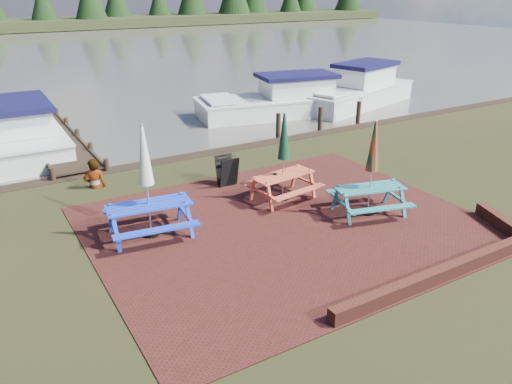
{
  "coord_description": "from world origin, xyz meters",
  "views": [
    {
      "loc": [
        -6.16,
        -7.95,
        5.4
      ],
      "look_at": [
        -0.78,
        1.1,
        1.0
      ],
      "focal_mm": 35.0,
      "sensor_mm": 36.0,
      "label": 1
    }
  ],
  "objects_px": {
    "jetty": "(54,138)",
    "boat_near": "(282,102)",
    "picnic_table_red": "(283,170)",
    "boat_jetty": "(22,133)",
    "boat_far": "(356,92)",
    "chalkboard": "(227,171)",
    "picnic_table_teal": "(370,183)",
    "picnic_table_blue": "(148,199)",
    "person": "(92,160)"
  },
  "relations": [
    {
      "from": "person",
      "to": "boat_near",
      "type": "bearing_deg",
      "value": -133.51
    },
    {
      "from": "picnic_table_red",
      "to": "boat_near",
      "type": "height_order",
      "value": "picnic_table_red"
    },
    {
      "from": "picnic_table_blue",
      "to": "picnic_table_red",
      "type": "bearing_deg",
      "value": 10.11
    },
    {
      "from": "picnic_table_blue",
      "to": "boat_jetty",
      "type": "height_order",
      "value": "picnic_table_blue"
    },
    {
      "from": "chalkboard",
      "to": "boat_far",
      "type": "xyz_separation_m",
      "value": [
        10.73,
        6.71,
        0.01
      ]
    },
    {
      "from": "person",
      "to": "chalkboard",
      "type": "bearing_deg",
      "value": 170.43
    },
    {
      "from": "person",
      "to": "boat_far",
      "type": "bearing_deg",
      "value": -141.95
    },
    {
      "from": "picnic_table_teal",
      "to": "boat_near",
      "type": "bearing_deg",
      "value": 82.66
    },
    {
      "from": "picnic_table_red",
      "to": "chalkboard",
      "type": "distance_m",
      "value": 1.87
    },
    {
      "from": "picnic_table_blue",
      "to": "boat_far",
      "type": "distance_m",
      "value": 16.15
    },
    {
      "from": "picnic_table_teal",
      "to": "picnic_table_blue",
      "type": "relative_size",
      "value": 0.91
    },
    {
      "from": "boat_near",
      "to": "boat_far",
      "type": "bearing_deg",
      "value": -81.99
    },
    {
      "from": "picnic_table_teal",
      "to": "chalkboard",
      "type": "distance_m",
      "value": 4.15
    },
    {
      "from": "boat_jetty",
      "to": "boat_near",
      "type": "distance_m",
      "value": 10.98
    },
    {
      "from": "picnic_table_red",
      "to": "boat_jetty",
      "type": "height_order",
      "value": "picnic_table_red"
    },
    {
      "from": "picnic_table_red",
      "to": "picnic_table_blue",
      "type": "xyz_separation_m",
      "value": [
        -3.79,
        -0.21,
        0.09
      ]
    },
    {
      "from": "picnic_table_blue",
      "to": "boat_jetty",
      "type": "distance_m",
      "value": 9.44
    },
    {
      "from": "picnic_table_red",
      "to": "boat_near",
      "type": "xyz_separation_m",
      "value": [
        5.64,
        8.57,
        -0.43
      ]
    },
    {
      "from": "picnic_table_red",
      "to": "picnic_table_teal",
      "type": "bearing_deg",
      "value": -61.61
    },
    {
      "from": "boat_far",
      "to": "boat_jetty",
      "type": "bearing_deg",
      "value": 71.18
    },
    {
      "from": "picnic_table_red",
      "to": "chalkboard",
      "type": "height_order",
      "value": "picnic_table_red"
    },
    {
      "from": "jetty",
      "to": "person",
      "type": "distance_m",
      "value": 5.55
    },
    {
      "from": "picnic_table_red",
      "to": "boat_near",
      "type": "relative_size",
      "value": 0.31
    },
    {
      "from": "chalkboard",
      "to": "boat_jetty",
      "type": "height_order",
      "value": "boat_jetty"
    },
    {
      "from": "boat_near",
      "to": "chalkboard",
      "type": "bearing_deg",
      "value": 148.1
    },
    {
      "from": "picnic_table_blue",
      "to": "boat_jetty",
      "type": "bearing_deg",
      "value": 106.44
    },
    {
      "from": "picnic_table_red",
      "to": "boat_jetty",
      "type": "bearing_deg",
      "value": 113.14
    },
    {
      "from": "picnic_table_red",
      "to": "jetty",
      "type": "xyz_separation_m",
      "value": [
        -4.3,
        8.93,
        -0.72
      ]
    },
    {
      "from": "boat_near",
      "to": "boat_far",
      "type": "distance_m",
      "value": 4.27
    },
    {
      "from": "person",
      "to": "picnic_table_red",
      "type": "bearing_deg",
      "value": 159.26
    },
    {
      "from": "jetty",
      "to": "boat_near",
      "type": "relative_size",
      "value": 1.16
    },
    {
      "from": "picnic_table_teal",
      "to": "jetty",
      "type": "bearing_deg",
      "value": 132.56
    },
    {
      "from": "picnic_table_teal",
      "to": "boat_jetty",
      "type": "distance_m",
      "value": 12.85
    },
    {
      "from": "picnic_table_teal",
      "to": "picnic_table_red",
      "type": "height_order",
      "value": "picnic_table_teal"
    },
    {
      "from": "picnic_table_blue",
      "to": "boat_far",
      "type": "bearing_deg",
      "value": 38.99
    },
    {
      "from": "person",
      "to": "boat_jetty",
      "type": "bearing_deg",
      "value": -59.47
    },
    {
      "from": "boat_far",
      "to": "chalkboard",
      "type": "bearing_deg",
      "value": 106.0
    },
    {
      "from": "boat_far",
      "to": "person",
      "type": "relative_size",
      "value": 4.42
    },
    {
      "from": "picnic_table_teal",
      "to": "boat_far",
      "type": "bearing_deg",
      "value": 65.06
    },
    {
      "from": "chalkboard",
      "to": "picnic_table_blue",
      "type": "bearing_deg",
      "value": -147.36
    },
    {
      "from": "boat_near",
      "to": "boat_jetty",
      "type": "bearing_deg",
      "value": 98.41
    },
    {
      "from": "chalkboard",
      "to": "boat_near",
      "type": "relative_size",
      "value": 0.11
    },
    {
      "from": "person",
      "to": "picnic_table_blue",
      "type": "bearing_deg",
      "value": 114.56
    },
    {
      "from": "picnic_table_teal",
      "to": "picnic_table_red",
      "type": "bearing_deg",
      "value": 140.64
    },
    {
      "from": "picnic_table_blue",
      "to": "person",
      "type": "bearing_deg",
      "value": 102.78
    },
    {
      "from": "boat_near",
      "to": "picnic_table_teal",
      "type": "bearing_deg",
      "value": 168.78
    },
    {
      "from": "picnic_table_red",
      "to": "boat_far",
      "type": "distance_m",
      "value": 12.95
    },
    {
      "from": "jetty",
      "to": "boat_near",
      "type": "height_order",
      "value": "boat_near"
    },
    {
      "from": "picnic_table_teal",
      "to": "boat_near",
      "type": "relative_size",
      "value": 0.31
    },
    {
      "from": "boat_far",
      "to": "boat_near",
      "type": "bearing_deg",
      "value": 70.9
    }
  ]
}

